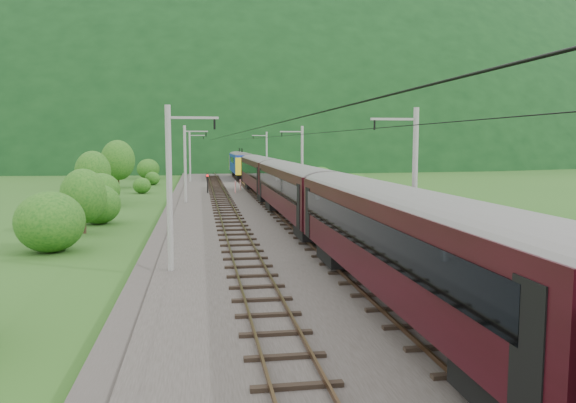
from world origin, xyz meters
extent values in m
plane|color=#234C18|center=(0.00, 0.00, 0.00)|extent=(600.00, 600.00, 0.00)
cube|color=#38332D|center=(0.00, 10.00, 0.15)|extent=(14.00, 220.00, 0.30)
cube|color=#513622|center=(-3.12, 10.00, 0.49)|extent=(0.08, 220.00, 0.15)
cube|color=#513622|center=(-1.68, 10.00, 0.49)|extent=(0.08, 220.00, 0.15)
cube|color=black|center=(-2.40, 10.00, 0.36)|extent=(2.40, 220.00, 0.12)
cube|color=#513622|center=(1.68, 10.00, 0.49)|extent=(0.08, 220.00, 0.15)
cube|color=#513622|center=(3.12, 10.00, 0.49)|extent=(0.08, 220.00, 0.15)
cube|color=black|center=(2.40, 10.00, 0.36)|extent=(2.40, 220.00, 0.12)
cylinder|color=gray|center=(-6.20, 0.00, 4.30)|extent=(0.28, 0.28, 8.00)
cube|color=gray|center=(-5.00, 0.00, 7.70)|extent=(2.40, 0.12, 0.12)
cylinder|color=black|center=(-4.00, 0.00, 7.40)|extent=(0.10, 0.10, 0.50)
cylinder|color=gray|center=(-6.20, 32.00, 4.30)|extent=(0.28, 0.28, 8.00)
cube|color=gray|center=(-5.00, 32.00, 7.70)|extent=(2.40, 0.12, 0.12)
cylinder|color=black|center=(-4.00, 32.00, 7.40)|extent=(0.10, 0.10, 0.50)
cylinder|color=gray|center=(-6.20, 64.00, 4.30)|extent=(0.28, 0.28, 8.00)
cube|color=gray|center=(-5.00, 64.00, 7.70)|extent=(2.40, 0.12, 0.12)
cylinder|color=black|center=(-4.00, 64.00, 7.40)|extent=(0.10, 0.10, 0.50)
cylinder|color=gray|center=(-6.20, 96.00, 4.30)|extent=(0.28, 0.28, 8.00)
cube|color=gray|center=(-5.00, 96.00, 7.70)|extent=(2.40, 0.12, 0.12)
cylinder|color=black|center=(-4.00, 96.00, 7.40)|extent=(0.10, 0.10, 0.50)
cylinder|color=gray|center=(-6.20, 128.00, 4.30)|extent=(0.28, 0.28, 8.00)
cube|color=gray|center=(-5.00, 128.00, 7.70)|extent=(2.40, 0.12, 0.12)
cylinder|color=black|center=(-4.00, 128.00, 7.40)|extent=(0.10, 0.10, 0.50)
cylinder|color=gray|center=(6.20, 0.00, 4.30)|extent=(0.28, 0.28, 8.00)
cube|color=gray|center=(5.00, 0.00, 7.70)|extent=(2.40, 0.12, 0.12)
cylinder|color=black|center=(4.00, 0.00, 7.40)|extent=(0.10, 0.10, 0.50)
cylinder|color=gray|center=(6.20, 32.00, 4.30)|extent=(0.28, 0.28, 8.00)
cube|color=gray|center=(5.00, 32.00, 7.70)|extent=(2.40, 0.12, 0.12)
cylinder|color=black|center=(4.00, 32.00, 7.40)|extent=(0.10, 0.10, 0.50)
cylinder|color=gray|center=(6.20, 64.00, 4.30)|extent=(0.28, 0.28, 8.00)
cube|color=gray|center=(5.00, 64.00, 7.70)|extent=(2.40, 0.12, 0.12)
cylinder|color=black|center=(4.00, 64.00, 7.40)|extent=(0.10, 0.10, 0.50)
cylinder|color=gray|center=(6.20, 96.00, 4.30)|extent=(0.28, 0.28, 8.00)
cube|color=gray|center=(5.00, 96.00, 7.70)|extent=(2.40, 0.12, 0.12)
cylinder|color=black|center=(4.00, 96.00, 7.40)|extent=(0.10, 0.10, 0.50)
cylinder|color=gray|center=(6.20, 128.00, 4.30)|extent=(0.28, 0.28, 8.00)
cube|color=gray|center=(5.00, 128.00, 7.70)|extent=(2.40, 0.12, 0.12)
cylinder|color=black|center=(4.00, 128.00, 7.40)|extent=(0.10, 0.10, 0.50)
cylinder|color=black|center=(-2.40, 10.00, 7.10)|extent=(0.03, 198.00, 0.03)
cylinder|color=black|center=(2.40, 10.00, 7.10)|extent=(0.03, 198.00, 0.03)
ellipsoid|color=black|center=(0.00, 260.00, 0.00)|extent=(504.00, 360.00, 244.00)
cube|color=black|center=(2.40, -8.50, 3.03)|extent=(2.97, 22.54, 3.07)
cylinder|color=slate|center=(2.40, -8.50, 4.41)|extent=(2.97, 22.42, 2.97)
cube|color=black|center=(0.89, -8.50, 3.40)|extent=(0.05, 19.83, 1.18)
cube|color=black|center=(3.91, -8.50, 3.40)|extent=(0.05, 19.83, 1.18)
cube|color=black|center=(2.40, -16.38, 1.03)|extent=(2.25, 3.28, 0.92)
cube|color=black|center=(2.40, -0.61, 1.03)|extent=(2.25, 3.28, 0.92)
cube|color=black|center=(2.40, 14.68, 3.03)|extent=(2.97, 22.54, 3.07)
cylinder|color=slate|center=(2.40, 14.68, 4.41)|extent=(2.97, 22.42, 2.97)
cube|color=black|center=(0.89, 14.68, 3.40)|extent=(0.05, 19.83, 1.18)
cube|color=black|center=(3.91, 14.68, 3.40)|extent=(0.05, 19.83, 1.18)
cube|color=black|center=(2.40, 6.80, 1.03)|extent=(2.25, 3.28, 0.92)
cube|color=black|center=(2.40, 22.57, 1.03)|extent=(2.25, 3.28, 0.92)
cube|color=black|center=(2.40, 37.86, 3.03)|extent=(2.97, 22.54, 3.07)
cylinder|color=slate|center=(2.40, 37.86, 4.41)|extent=(2.97, 22.42, 2.97)
cube|color=black|center=(0.89, 37.86, 3.40)|extent=(0.05, 19.83, 1.18)
cube|color=black|center=(3.91, 37.86, 3.40)|extent=(0.05, 19.83, 1.18)
cube|color=black|center=(2.40, 29.98, 1.03)|extent=(2.25, 3.28, 0.92)
cube|color=black|center=(2.40, 45.75, 1.03)|extent=(2.25, 3.28, 0.92)
cube|color=navy|center=(2.40, 70.26, 3.03)|extent=(2.97, 18.44, 3.07)
cylinder|color=slate|center=(2.40, 70.26, 4.41)|extent=(2.97, 18.35, 2.97)
cube|color=black|center=(0.89, 70.26, 3.40)|extent=(0.05, 16.23, 1.18)
cube|color=black|center=(3.91, 70.26, 3.40)|extent=(0.05, 16.23, 1.18)
cube|color=black|center=(2.40, 63.81, 1.03)|extent=(2.25, 3.28, 0.92)
cube|color=black|center=(2.40, 76.72, 1.03)|extent=(2.25, 3.28, 0.92)
cube|color=yellow|center=(2.40, 79.28, 2.82)|extent=(3.03, 0.50, 2.77)
cube|color=yellow|center=(2.40, 61.24, 2.82)|extent=(3.03, 0.50, 2.77)
cube|color=black|center=(2.40, 73.26, 5.13)|extent=(0.08, 1.60, 0.92)
cylinder|color=red|center=(-0.35, 42.29, 1.05)|extent=(0.16, 0.16, 1.51)
cylinder|color=red|center=(0.54, 45.96, 1.03)|extent=(0.16, 0.16, 1.46)
cylinder|color=black|center=(-3.77, 42.52, 1.36)|extent=(0.15, 0.15, 2.11)
sphere|color=red|center=(-3.77, 42.52, 2.46)|extent=(0.25, 0.25, 0.25)
ellipsoid|color=#124412|center=(-13.59, 7.40, 1.83)|extent=(4.06, 4.06, 3.65)
ellipsoid|color=#124412|center=(-12.82, 19.09, 1.60)|extent=(3.56, 3.56, 3.21)
ellipsoid|color=#124412|center=(-14.72, 32.09, 1.72)|extent=(3.82, 3.82, 3.43)
ellipsoid|color=#124412|center=(-12.11, 46.74, 1.03)|extent=(2.28, 2.28, 2.05)
ellipsoid|color=#124412|center=(-11.95, 61.54, 1.03)|extent=(2.28, 2.28, 2.05)
ellipsoid|color=#124412|center=(-13.87, 76.58, 1.82)|extent=(4.03, 4.03, 3.63)
ellipsoid|color=#124412|center=(-14.98, 90.77, 1.70)|extent=(3.77, 3.77, 3.40)
cylinder|color=black|center=(-13.00, 14.34, 1.27)|extent=(0.24, 0.24, 2.54)
ellipsoid|color=#124412|center=(-13.00, 14.34, 2.72)|extent=(3.27, 3.27, 3.92)
cylinder|color=black|center=(-16.49, 37.76, 1.53)|extent=(0.24, 0.24, 3.06)
ellipsoid|color=#124412|center=(-16.49, 37.76, 3.28)|extent=(3.93, 3.93, 4.72)
cylinder|color=black|center=(-16.34, 56.48, 1.88)|extent=(0.24, 0.24, 3.76)
ellipsoid|color=#124412|center=(-16.34, 56.48, 4.03)|extent=(4.83, 4.83, 5.80)
ellipsoid|color=#124412|center=(9.51, 14.09, 1.22)|extent=(2.72, 2.72, 2.45)
ellipsoid|color=#124412|center=(10.78, 27.58, 1.55)|extent=(3.44, 3.44, 3.09)
ellipsoid|color=#124412|center=(10.70, 42.90, 1.56)|extent=(3.46, 3.46, 3.11)
ellipsoid|color=#124412|center=(10.63, 60.02, 0.95)|extent=(2.11, 2.11, 1.90)
camera|label=1|loc=(-4.77, -27.44, 6.50)|focal=35.00mm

